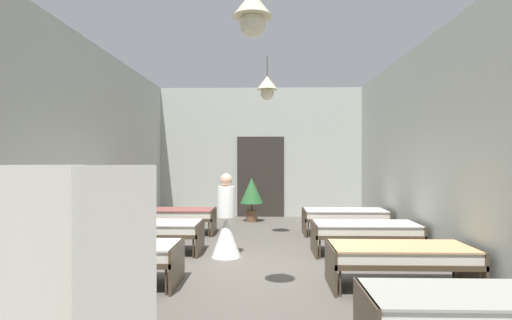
{
  "coord_description": "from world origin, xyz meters",
  "views": [
    {
      "loc": [
        0.17,
        -6.37,
        1.73
      ],
      "look_at": [
        0.0,
        0.38,
        1.71
      ],
      "focal_mm": 28.17,
      "sensor_mm": 36.0,
      "label": 1
    }
  ],
  "objects_px": {
    "bed_right_row_0": "(474,308)",
    "bed_right_row_2": "(365,230)",
    "nurse_near_aisle": "(226,227)",
    "bed_right_row_1": "(400,255)",
    "bed_left_row_1": "(109,254)",
    "bed_right_row_3": "(345,215)",
    "bed_left_row_3": "(174,215)",
    "bed_left_row_0": "(26,304)",
    "bed_left_row_2": "(150,229)",
    "potted_plant": "(252,193)"
  },
  "relations": [
    {
      "from": "bed_right_row_0",
      "to": "bed_right_row_2",
      "type": "relative_size",
      "value": 1.0
    },
    {
      "from": "nurse_near_aisle",
      "to": "bed_right_row_1",
      "type": "bearing_deg",
      "value": 104.1
    },
    {
      "from": "bed_left_row_1",
      "to": "bed_right_row_3",
      "type": "relative_size",
      "value": 1.0
    },
    {
      "from": "bed_left_row_1",
      "to": "bed_left_row_3",
      "type": "relative_size",
      "value": 1.0
    },
    {
      "from": "bed_left_row_1",
      "to": "nurse_near_aisle",
      "type": "xyz_separation_m",
      "value": [
        1.43,
        1.65,
        0.09
      ]
    },
    {
      "from": "bed_right_row_3",
      "to": "nurse_near_aisle",
      "type": "relative_size",
      "value": 1.28
    },
    {
      "from": "bed_left_row_0",
      "to": "bed_left_row_2",
      "type": "xyz_separation_m",
      "value": [
        0.0,
        3.8,
        0.0
      ]
    },
    {
      "from": "bed_left_row_1",
      "to": "bed_right_row_3",
      "type": "bearing_deg",
      "value": 43.96
    },
    {
      "from": "bed_left_row_1",
      "to": "bed_right_row_0",
      "type": "bearing_deg",
      "value": -25.74
    },
    {
      "from": "bed_left_row_0",
      "to": "bed_left_row_2",
      "type": "distance_m",
      "value": 3.8
    },
    {
      "from": "bed_left_row_0",
      "to": "bed_right_row_0",
      "type": "relative_size",
      "value": 1.0
    },
    {
      "from": "bed_left_row_0",
      "to": "bed_right_row_2",
      "type": "bearing_deg",
      "value": 43.96
    },
    {
      "from": "bed_right_row_2",
      "to": "potted_plant",
      "type": "distance_m",
      "value": 4.37
    },
    {
      "from": "bed_right_row_1",
      "to": "nurse_near_aisle",
      "type": "xyz_separation_m",
      "value": [
        -2.51,
        1.65,
        0.09
      ]
    },
    {
      "from": "bed_left_row_3",
      "to": "bed_right_row_0",
      "type": "bearing_deg",
      "value": -55.34
    },
    {
      "from": "bed_right_row_3",
      "to": "potted_plant",
      "type": "relative_size",
      "value": 1.57
    },
    {
      "from": "bed_right_row_1",
      "to": "bed_right_row_3",
      "type": "xyz_separation_m",
      "value": [
        0.0,
        3.8,
        0.0
      ]
    },
    {
      "from": "bed_right_row_1",
      "to": "bed_left_row_0",
      "type": "bearing_deg",
      "value": -154.26
    },
    {
      "from": "nurse_near_aisle",
      "to": "potted_plant",
      "type": "distance_m",
      "value": 4.03
    },
    {
      "from": "bed_right_row_1",
      "to": "bed_left_row_3",
      "type": "xyz_separation_m",
      "value": [
        -3.94,
        3.8,
        0.0
      ]
    },
    {
      "from": "bed_left_row_2",
      "to": "bed_left_row_0",
      "type": "bearing_deg",
      "value": -90.0
    },
    {
      "from": "bed_right_row_1",
      "to": "nurse_near_aisle",
      "type": "distance_m",
      "value": 3.0
    },
    {
      "from": "bed_right_row_0",
      "to": "bed_left_row_2",
      "type": "relative_size",
      "value": 1.0
    },
    {
      "from": "bed_right_row_1",
      "to": "potted_plant",
      "type": "height_order",
      "value": "potted_plant"
    },
    {
      "from": "bed_left_row_1",
      "to": "bed_right_row_2",
      "type": "xyz_separation_m",
      "value": [
        3.94,
        1.9,
        0.0
      ]
    },
    {
      "from": "bed_right_row_3",
      "to": "nurse_near_aisle",
      "type": "distance_m",
      "value": 3.3
    },
    {
      "from": "bed_right_row_0",
      "to": "potted_plant",
      "type": "relative_size",
      "value": 1.57
    },
    {
      "from": "bed_left_row_2",
      "to": "potted_plant",
      "type": "xyz_separation_m",
      "value": [
        1.74,
        3.76,
        0.35
      ]
    },
    {
      "from": "bed_right_row_0",
      "to": "nurse_near_aisle",
      "type": "relative_size",
      "value": 1.28
    },
    {
      "from": "bed_right_row_1",
      "to": "bed_left_row_2",
      "type": "height_order",
      "value": "same"
    },
    {
      "from": "bed_left_row_0",
      "to": "bed_left_row_1",
      "type": "relative_size",
      "value": 1.0
    },
    {
      "from": "bed_right_row_0",
      "to": "bed_right_row_1",
      "type": "relative_size",
      "value": 1.0
    },
    {
      "from": "bed_left_row_0",
      "to": "bed_right_row_2",
      "type": "distance_m",
      "value": 5.47
    },
    {
      "from": "bed_right_row_1",
      "to": "potted_plant",
      "type": "relative_size",
      "value": 1.57
    },
    {
      "from": "bed_left_row_1",
      "to": "nurse_near_aisle",
      "type": "height_order",
      "value": "nurse_near_aisle"
    },
    {
      "from": "bed_left_row_2",
      "to": "nurse_near_aisle",
      "type": "distance_m",
      "value": 1.46
    },
    {
      "from": "potted_plant",
      "to": "bed_right_row_0",
      "type": "bearing_deg",
      "value": -73.76
    },
    {
      "from": "bed_right_row_0",
      "to": "bed_right_row_2",
      "type": "distance_m",
      "value": 3.8
    },
    {
      "from": "bed_left_row_0",
      "to": "bed_left_row_2",
      "type": "relative_size",
      "value": 1.0
    },
    {
      "from": "bed_left_row_1",
      "to": "bed_left_row_2",
      "type": "height_order",
      "value": "same"
    },
    {
      "from": "bed_right_row_3",
      "to": "bed_right_row_1",
      "type": "bearing_deg",
      "value": -90.0
    },
    {
      "from": "bed_left_row_0",
      "to": "nurse_near_aisle",
      "type": "height_order",
      "value": "nurse_near_aisle"
    },
    {
      "from": "bed_left_row_0",
      "to": "potted_plant",
      "type": "relative_size",
      "value": 1.57
    },
    {
      "from": "bed_right_row_1",
      "to": "bed_right_row_3",
      "type": "distance_m",
      "value": 3.8
    },
    {
      "from": "bed_left_row_0",
      "to": "bed_left_row_3",
      "type": "xyz_separation_m",
      "value": [
        0.0,
        5.7,
        0.0
      ]
    },
    {
      "from": "bed_left_row_0",
      "to": "bed_left_row_3",
      "type": "relative_size",
      "value": 1.0
    },
    {
      "from": "bed_left_row_2",
      "to": "potted_plant",
      "type": "height_order",
      "value": "potted_plant"
    },
    {
      "from": "bed_left_row_3",
      "to": "bed_right_row_2",
      "type": "bearing_deg",
      "value": -25.74
    },
    {
      "from": "potted_plant",
      "to": "bed_left_row_0",
      "type": "bearing_deg",
      "value": -102.95
    },
    {
      "from": "bed_right_row_2",
      "to": "potted_plant",
      "type": "height_order",
      "value": "potted_plant"
    }
  ]
}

